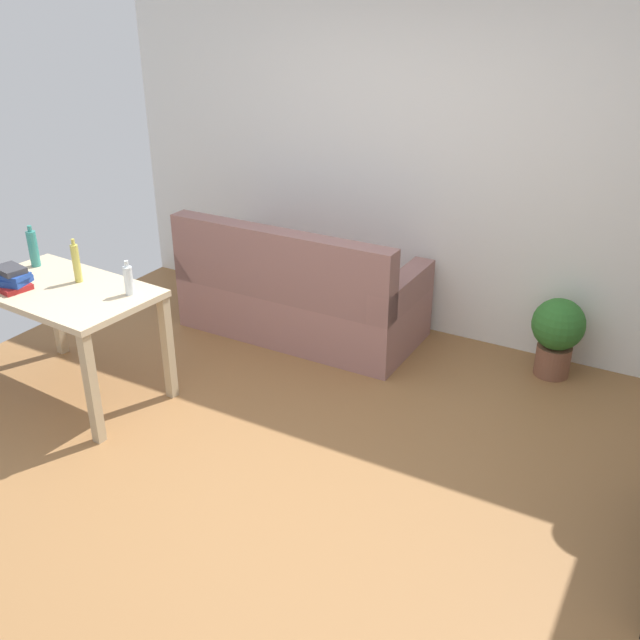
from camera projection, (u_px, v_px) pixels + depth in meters
ground_plane at (261, 469)px, 4.02m from camera, size 5.20×4.40×0.02m
wall_rear at (423, 156)px, 5.16m from camera, size 5.20×0.10×2.70m
couch at (299, 297)px, 5.44m from camera, size 1.81×0.84×0.92m
desk at (65, 304)px, 4.49m from camera, size 1.24×0.78×0.76m
potted_plant at (557, 332)px, 4.84m from camera, size 0.36×0.36×0.57m
bottle_tall at (33, 248)px, 4.73m from camera, size 0.06×0.06×0.28m
bottle_squat at (76, 263)px, 4.48m from camera, size 0.05×0.05×0.29m
bottle_clear at (128, 280)px, 4.31m from camera, size 0.06×0.06×0.22m
book_stack at (10, 279)px, 4.41m from camera, size 0.27×0.22×0.14m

